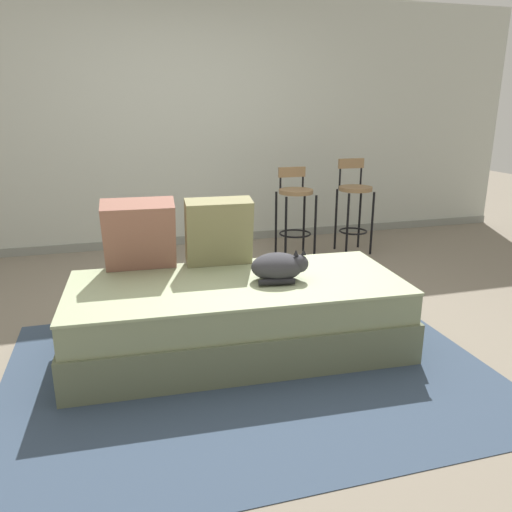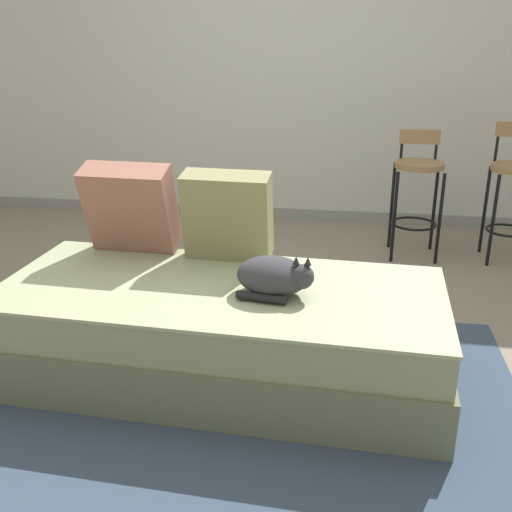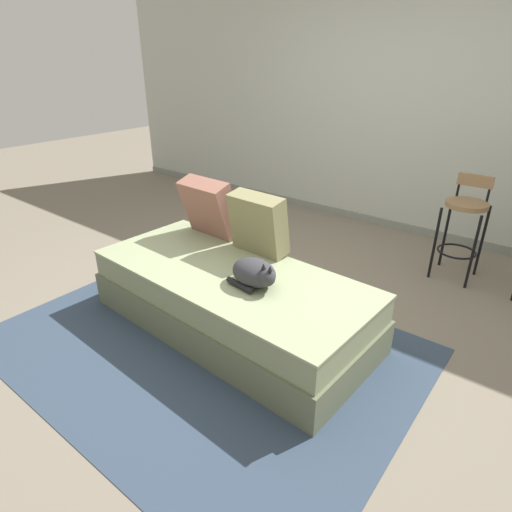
# 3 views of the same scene
# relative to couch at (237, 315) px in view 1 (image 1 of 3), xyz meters

# --- Properties ---
(ground_plane) EXTENTS (16.00, 16.00, 0.00)m
(ground_plane) POSITION_rel_couch_xyz_m (0.00, 0.40, -0.23)
(ground_plane) COLOR slate
(ground_plane) RESTS_ON ground
(wall_back_panel) EXTENTS (8.00, 0.10, 2.60)m
(wall_back_panel) POSITION_rel_couch_xyz_m (0.00, 2.65, 1.07)
(wall_back_panel) COLOR #B7BCB2
(wall_back_panel) RESTS_ON ground
(wall_baseboard_trim) EXTENTS (8.00, 0.02, 0.09)m
(wall_baseboard_trim) POSITION_rel_couch_xyz_m (0.00, 2.60, -0.19)
(wall_baseboard_trim) COLOR gray
(wall_baseboard_trim) RESTS_ON ground
(area_rug) EXTENTS (2.76, 2.02, 0.01)m
(area_rug) POSITION_rel_couch_xyz_m (0.00, -0.30, -0.23)
(area_rug) COLOR #334256
(area_rug) RESTS_ON ground
(couch) EXTENTS (2.10, 1.02, 0.45)m
(couch) POSITION_rel_couch_xyz_m (0.00, 0.00, 0.00)
(couch) COLOR #636B50
(couch) RESTS_ON ground
(throw_pillow_corner) EXTENTS (0.46, 0.31, 0.48)m
(throw_pillow_corner) POSITION_rel_couch_xyz_m (-0.55, 0.39, 0.46)
(throw_pillow_corner) COLOR #936051
(throw_pillow_corner) RESTS_ON couch
(throw_pillow_middle) EXTENTS (0.45, 0.25, 0.46)m
(throw_pillow_middle) POSITION_rel_couch_xyz_m (-0.03, 0.36, 0.45)
(throw_pillow_middle) COLOR #847F56
(throw_pillow_middle) RESTS_ON couch
(cat) EXTENTS (0.36, 0.28, 0.20)m
(cat) POSITION_rel_couch_xyz_m (0.26, -0.05, 0.31)
(cat) COLOR #333338
(cat) RESTS_ON couch
(bar_stool_near_window) EXTENTS (0.34, 0.34, 0.90)m
(bar_stool_near_window) POSITION_rel_couch_xyz_m (1.05, 1.82, 0.31)
(bar_stool_near_window) COLOR black
(bar_stool_near_window) RESTS_ON ground
(bar_stool_by_doorway) EXTENTS (0.34, 0.34, 0.96)m
(bar_stool_by_doorway) POSITION_rel_couch_xyz_m (1.70, 1.82, 0.33)
(bar_stool_by_doorway) COLOR black
(bar_stool_by_doorway) RESTS_ON ground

